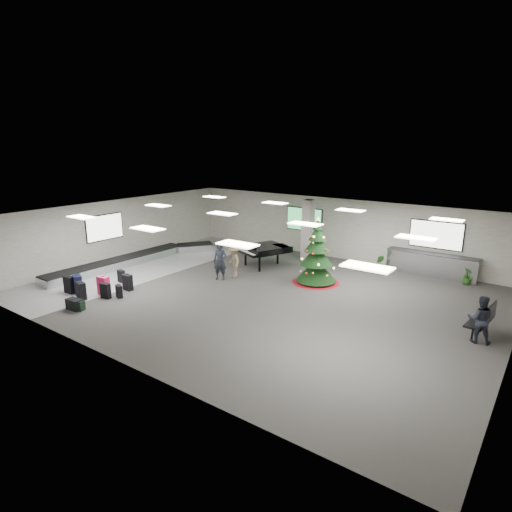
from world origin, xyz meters
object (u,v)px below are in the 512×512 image
Objects in this scene: service_counter at (431,264)px; potted_plant_right at (467,277)px; traveler_b at (234,261)px; traveler_bench at (480,319)px; potted_plant_left at (379,263)px; pink_suitcase at (104,286)px; grand_piano at (264,249)px; traveler_a at (220,261)px; baggage_carousel at (136,259)px; bench at (483,318)px; christmas_tree at (317,260)px.

service_counter is 5.70× the size of potted_plant_right.
potted_plant_right is (8.94, 5.15, -0.40)m from traveler_b.
traveler_bench reaches higher than traveler_b.
potted_plant_left is (5.13, 4.67, -0.32)m from traveler_b.
pink_suitcase is 5.74m from traveler_b.
potted_plant_left is at bearing 73.70° from traveler_b.
grand_piano is at bearing -161.93° from potted_plant_right.
baggage_carousel is at bearing 162.48° from traveler_a.
baggage_carousel is at bearing -156.37° from potted_plant_right.
traveler_a reaches higher than service_counter.
traveler_a reaches higher than grand_piano.
grand_piano is at bearing 59.92° from traveler_a.
traveler_b reaches higher than grand_piano.
bench is 1.07× the size of traveler_bench.
potted_plant_left reaches higher than potted_plant_right.
traveler_b is at bearing -142.75° from service_counter.
christmas_tree reaches higher than traveler_a.
service_counter is 5.61m from christmas_tree.
bench is at bearing 8.76° from grand_piano.
traveler_a is at bearing 54.39° from pink_suitcase.
christmas_tree reaches higher than potted_plant_left.
grand_piano reaches higher than bench.
traveler_bench is at bearing 5.24° from grand_piano.
christmas_tree reaches higher than potted_plant_right.
potted_plant_left is (7.94, 9.65, 0.05)m from pink_suitcase.
service_counter is 1.35× the size of christmas_tree.
traveler_bench is at bearing 12.94° from pink_suitcase.
traveler_bench reaches higher than bench.
baggage_carousel is 12.26× the size of pink_suitcase.
baggage_carousel is at bearing -152.33° from service_counter.
traveler_a is 10.89m from potted_plant_right.
traveler_bench is at bearing 27.50° from traveler_b.
potted_plant_left is at bearing -172.68° from potted_plant_right.
service_counter is at bearing 68.69° from traveler_b.
grand_piano is 3.01× the size of potted_plant_left.
potted_plant_right reaches higher than baggage_carousel.
traveler_a reaches higher than potted_plant_right.
service_counter is 2.35m from potted_plant_left.
traveler_b is at bearing -71.30° from grand_piano.
grand_piano reaches higher than baggage_carousel.
potted_plant_left is at bearing 62.16° from christmas_tree.
pink_suitcase is 0.47× the size of traveler_a.
grand_piano is 1.59× the size of bench.
pink_suitcase is at bearing -129.43° from potted_plant_left.
traveler_b is at bearing -18.68° from traveler_bench.
traveler_b is at bearing -156.55° from christmas_tree.
christmas_tree is at bearing -32.56° from traveler_bench.
grand_piano is 1.53× the size of traveler_a.
service_counter is 2.47× the size of bench.
traveler_a reaches higher than potted_plant_left.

